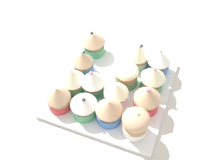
{
  "coord_description": "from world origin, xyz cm",
  "views": [
    {
      "loc": [
        -37.24,
        -13.88,
        55.64
      ],
      "look_at": [
        0.0,
        0.0,
        4.2
      ],
      "focal_mm": 41.89,
      "sensor_mm": 36.0,
      "label": 1
    }
  ],
  "objects": [
    {
      "name": "cupcake_12",
      "position": [
        2.46,
        8.94,
        4.82
      ],
      "size": [
        5.43,
        5.43,
        7.41
      ],
      "color": "#477AC6",
      "rests_on": "baking_tray"
    },
    {
      "name": "cupcake_9",
      "position": [
        -2.92,
        3.78,
        5.47
      ],
      "size": [
        5.97,
        5.97,
        8.34
      ],
      "color": "#4C9E6B",
      "rests_on": "baking_tray"
    },
    {
      "name": "cupcake_2",
      "position": [
        3.65,
        -9.41,
        5.13
      ],
      "size": [
        6.21,
        6.21,
        7.77
      ],
      "color": "#4C9E6B",
      "rests_on": "baking_tray"
    },
    {
      "name": "ground_plane",
      "position": [
        0.0,
        0.0,
        -1.5
      ],
      "size": [
        180.0,
        180.0,
        3.0
      ],
      "primitive_type": "cube",
      "color": "beige"
    },
    {
      "name": "cupcake_6",
      "position": [
        2.51,
        -2.89,
        4.52
      ],
      "size": [
        5.93,
        5.93,
        6.51
      ],
      "color": "#4C9E6B",
      "rests_on": "baking_tray"
    },
    {
      "name": "cupcake_4",
      "position": [
        -8.72,
        -2.57,
        4.76
      ],
      "size": [
        6.26,
        6.26,
        7.01
      ],
      "color": "#477AC6",
      "rests_on": "baking_tray"
    },
    {
      "name": "cupcake_5",
      "position": [
        -3.63,
        -2.38,
        4.75
      ],
      "size": [
        6.01,
        6.01,
        6.82
      ],
      "color": "white",
      "rests_on": "baking_tray"
    },
    {
      "name": "cupcake_10",
      "position": [
        -9.57,
        9.82,
        4.72
      ],
      "size": [
        5.77,
        5.77,
        6.98
      ],
      "color": "#D1333D",
      "rests_on": "baking_tray"
    },
    {
      "name": "cupcake_0",
      "position": [
        -9.88,
        -9.18,
        5.02
      ],
      "size": [
        6.16,
        6.16,
        7.59
      ],
      "color": "white",
      "rests_on": "baking_tray"
    },
    {
      "name": "cupcake_11",
      "position": [
        -3.83,
        8.93,
        5.13
      ],
      "size": [
        6.26,
        6.26,
        7.6
      ],
      "color": "#4C9E6B",
      "rests_on": "baking_tray"
    },
    {
      "name": "cupcake_13",
      "position": [
        9.98,
        9.15,
        4.82
      ],
      "size": [
        6.58,
        6.58,
        7.16
      ],
      "color": "#4C9E6B",
      "rests_on": "baking_tray"
    },
    {
      "name": "cupcake_8",
      "position": [
        -9.38,
        3.38,
        4.75
      ],
      "size": [
        6.2,
        6.2,
        7.15
      ],
      "color": "#4C9E6B",
      "rests_on": "baking_tray"
    },
    {
      "name": "cupcake_3",
      "position": [
        9.67,
        -9.43,
        4.93
      ],
      "size": [
        6.15,
        6.15,
        7.44
      ],
      "color": "#477AC6",
      "rests_on": "baking_tray"
    },
    {
      "name": "cupcake_1",
      "position": [
        -2.91,
        -9.82,
        5.07
      ],
      "size": [
        6.34,
        6.34,
        7.75
      ],
      "color": "#D1333D",
      "rests_on": "baking_tray"
    },
    {
      "name": "baking_tray",
      "position": [
        0.0,
        0.0,
        0.6
      ],
      "size": [
        28.72,
        28.72,
        1.2
      ],
      "color": "silver",
      "rests_on": "ground_plane"
    },
    {
      "name": "cupcake_7",
      "position": [
        9.26,
        -3.85,
        4.99
      ],
      "size": [
        5.55,
        5.55,
        7.82
      ],
      "color": "white",
      "rests_on": "baking_tray"
    }
  ]
}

